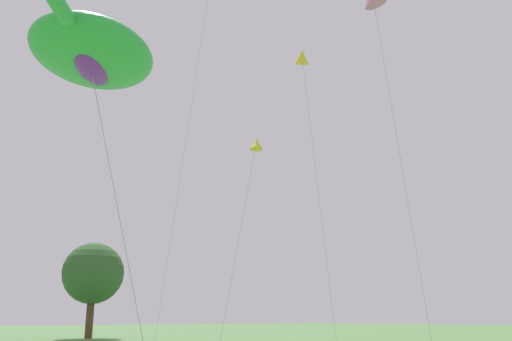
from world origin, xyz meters
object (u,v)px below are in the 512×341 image
Objects in this scene: small_kite_triangle_green at (302,58)px; big_show_kite at (91,53)px; tree_oak_right at (93,274)px; small_kite_stunt_black at (256,146)px.

big_show_kite is at bearing -145.15° from small_kite_triangle_green.
big_show_kite is 1.23× the size of tree_oak_right.
big_show_kite reaches higher than small_kite_stunt_black.
small_kite_stunt_black is (-5.17, -2.31, -6.43)m from small_kite_triangle_green.
big_show_kite is 13.05m from small_kite_triangle_green.
small_kite_triangle_green reaches higher than tree_oak_right.
small_kite_triangle_green is (12.08, 1.95, 4.54)m from big_show_kite.
small_kite_stunt_black is at bearing -130.22° from small_kite_triangle_green.
big_show_kite reaches higher than tree_oak_right.
small_kite_triangle_green is 1.75× the size of small_kite_stunt_black.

